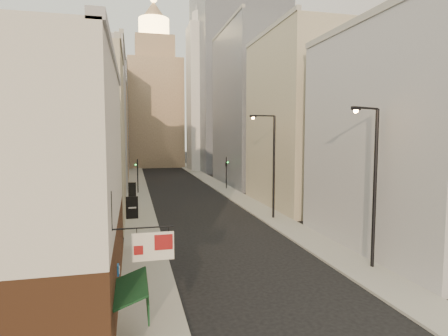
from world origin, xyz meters
The scene contains 17 objects.
sidewalk_left centered at (-6.50, 55.00, 0.07)m, with size 3.00×140.00×0.15m, color gray.
sidewalk_right centered at (6.50, 55.00, 0.07)m, with size 3.00×140.00×0.15m, color gray.
near_building_left centered at (-10.99, 9.00, 6.02)m, with size 8.30×23.04×12.30m.
left_bldg_beige centered at (-12.00, 26.00, 8.00)m, with size 8.00×12.00×16.00m, color gray.
left_bldg_grey centered at (-12.00, 42.00, 10.00)m, with size 8.00×16.00×20.00m, color #9F9FA4.
left_bldg_tan centered at (-12.00, 60.00, 8.50)m, with size 8.00×18.00×17.00m, color #917455.
left_bldg_wingrid centered at (-12.00, 80.00, 12.00)m, with size 8.00×20.00×24.00m, color gray.
right_bldg_grey centered at (12.00, 12.00, 8.00)m, with size 8.00×16.00×16.00m, color #9F9FA4.
right_bldg_beige centered at (12.00, 30.00, 10.00)m, with size 8.00×16.00×20.00m, color gray.
right_bldg_wingrid centered at (12.00, 50.00, 13.00)m, with size 8.00×20.00×26.00m, color gray.
highrise centered at (18.00, 78.00, 25.66)m, with size 21.00×23.00×51.20m.
clock_tower centered at (-1.00, 92.00, 17.63)m, with size 14.00×14.00×44.90m.
white_tower centered at (10.00, 78.00, 18.61)m, with size 8.00×8.00×41.50m.
streetlamp_near centered at (7.12, 8.72, 5.75)m, with size 2.49×1.19×10.06m.
streetlamp_mid centered at (6.18, 23.51, 5.91)m, with size 2.71×0.48×10.35m.
traffic_light_left centered at (-6.55, 43.43, 3.34)m, with size 0.55×0.44×5.00m.
traffic_light_right centered at (6.88, 44.70, 3.77)m, with size 0.65×0.64×5.00m.
Camera 1 is at (-7.19, -11.25, 8.41)m, focal length 30.00 mm.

